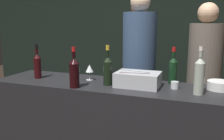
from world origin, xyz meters
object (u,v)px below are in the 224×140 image
object	(u,v)px
red_wine_bottle_tall	(74,72)
person_blond_tee	(204,75)
red_wine_bottle_burgundy	(173,69)
person_grey_polo	(139,67)
champagne_bottle	(108,69)
person_in_hoodie	(138,60)
white_wine_bottle	(199,75)
bowl_white	(219,85)
candle_votive	(175,85)
wine_glass	(89,69)
ice_bin_with_bottles	(137,79)
red_wine_bottle_black_foil	(37,65)

from	to	relation	value
red_wine_bottle_tall	person_blond_tee	xyz separation A→B (m)	(1.00, 1.01, -0.16)
red_wine_bottle_burgundy	person_grey_polo	distance (m)	0.64
champagne_bottle	person_in_hoodie	size ratio (longest dim) A/B	0.19
person_in_hoodie	white_wine_bottle	bearing A→B (deg)	166.73
white_wine_bottle	red_wine_bottle_burgundy	size ratio (longest dim) A/B	1.13
bowl_white	candle_votive	xyz separation A→B (m)	(-0.34, -0.09, -0.01)
wine_glass	bowl_white	bearing A→B (deg)	3.32
person_blond_tee	ice_bin_with_bottles	bearing A→B (deg)	-70.30
person_blond_tee	person_grey_polo	world-z (taller)	person_grey_polo
wine_glass	candle_votive	distance (m)	0.79
red_wine_bottle_black_foil	person_in_hoodie	bearing A→B (deg)	62.43
wine_glass	red_wine_bottle_black_foil	world-z (taller)	red_wine_bottle_black_foil
white_wine_bottle	ice_bin_with_bottles	bearing A→B (deg)	172.20
candle_votive	bowl_white	bearing A→B (deg)	15.51
candle_votive	red_wine_bottle_black_foil	world-z (taller)	red_wine_bottle_black_foil
red_wine_bottle_tall	person_in_hoodie	size ratio (longest dim) A/B	0.19
bowl_white	person_in_hoodie	world-z (taller)	person_in_hoodie
bowl_white	red_wine_bottle_black_foil	xyz separation A→B (m)	(-1.63, -0.17, 0.09)
champagne_bottle	person_blond_tee	distance (m)	1.15
red_wine_bottle_tall	person_in_hoodie	bearing A→B (deg)	83.84
bowl_white	person_grey_polo	xyz separation A→B (m)	(-0.80, 0.53, 0.01)
candle_votive	ice_bin_with_bottles	bearing A→B (deg)	-173.07
red_wine_bottle_burgundy	person_in_hoodie	size ratio (longest dim) A/B	0.18
red_wine_bottle_black_foil	champagne_bottle	world-z (taller)	champagne_bottle
red_wine_bottle_burgundy	champagne_bottle	xyz separation A→B (m)	(-0.52, -0.23, 0.00)
person_in_hoodie	person_blond_tee	bearing A→B (deg)	-162.88
white_wine_bottle	person_grey_polo	distance (m)	0.98
candle_votive	white_wine_bottle	distance (m)	0.25
white_wine_bottle	champagne_bottle	bearing A→B (deg)	178.23
red_wine_bottle_tall	wine_glass	bearing A→B (deg)	90.16
white_wine_bottle	person_grey_polo	world-z (taller)	person_grey_polo
white_wine_bottle	red_wine_bottle_black_foil	world-z (taller)	white_wine_bottle
wine_glass	white_wine_bottle	distance (m)	0.98
person_grey_polo	bowl_white	bearing A→B (deg)	-153.87
white_wine_bottle	bowl_white	bearing A→B (deg)	52.24
white_wine_bottle	person_blond_tee	size ratio (longest dim) A/B	0.21
ice_bin_with_bottles	candle_votive	distance (m)	0.31
wine_glass	person_grey_polo	xyz separation A→B (m)	(0.32, 0.59, -0.06)
bowl_white	red_wine_bottle_tall	xyz separation A→B (m)	(-1.12, -0.35, 0.10)
bowl_white	candle_votive	world-z (taller)	bowl_white
wine_glass	red_wine_bottle_black_foil	bearing A→B (deg)	-168.48
red_wine_bottle_burgundy	champagne_bottle	distance (m)	0.57
red_wine_bottle_black_foil	champagne_bottle	xyz separation A→B (m)	(0.73, -0.01, 0.01)
candle_votive	person_blond_tee	distance (m)	0.79
red_wine_bottle_tall	red_wine_bottle_burgundy	world-z (taller)	red_wine_bottle_tall
red_wine_bottle_burgundy	person_in_hoodie	world-z (taller)	person_in_hoodie
bowl_white	wine_glass	distance (m)	1.13
person_in_hoodie	candle_votive	bearing A→B (deg)	162.37
red_wine_bottle_burgundy	person_blond_tee	xyz separation A→B (m)	(0.25, 0.60, -0.15)
champagne_bottle	person_grey_polo	world-z (taller)	person_grey_polo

